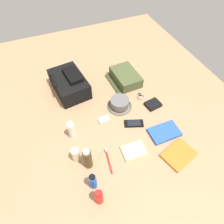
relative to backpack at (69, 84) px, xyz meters
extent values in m
cube|color=tan|center=(-0.37, -0.21, -0.08)|extent=(2.64, 2.02, 0.02)
cube|color=black|center=(0.00, 0.00, 0.00)|extent=(0.38, 0.27, 0.13)
cube|color=black|center=(0.00, -0.04, 0.08)|extent=(0.21, 0.13, 0.03)
cylinder|color=black|center=(0.00, 0.11, 0.07)|extent=(0.16, 0.02, 0.02)
cube|color=#47512D|center=(-0.07, -0.46, -0.03)|extent=(0.28, 0.20, 0.09)
cube|color=#394124|center=(-0.07, -0.36, -0.06)|extent=(0.26, 0.08, 0.01)
cylinder|color=#616161|center=(-0.31, -0.30, -0.03)|extent=(0.14, 0.14, 0.06)
torus|color=#616161|center=(-0.31, -0.30, -0.06)|extent=(0.19, 0.19, 0.01)
cylinder|color=red|center=(-0.90, 0.08, -0.01)|extent=(0.04, 0.04, 0.12)
cylinder|color=red|center=(-0.90, 0.08, 0.05)|extent=(0.03, 0.03, 0.01)
cylinder|color=blue|center=(-0.81, 0.08, -0.01)|extent=(0.04, 0.04, 0.12)
cylinder|color=black|center=(-0.81, 0.08, 0.06)|extent=(0.03, 0.03, 0.01)
cylinder|color=#473319|center=(-0.68, 0.07, 0.01)|extent=(0.05, 0.05, 0.16)
cylinder|color=silver|center=(-0.68, 0.07, 0.10)|extent=(0.04, 0.04, 0.01)
cylinder|color=beige|center=(-0.61, 0.12, -0.02)|extent=(0.05, 0.05, 0.11)
cylinder|color=silver|center=(-0.61, 0.12, 0.04)|extent=(0.04, 0.04, 0.01)
cylinder|color=white|center=(-0.44, 0.10, 0.00)|extent=(0.05, 0.05, 0.13)
cylinder|color=silver|center=(-0.44, 0.10, 0.07)|extent=(0.04, 0.04, 0.01)
cube|color=orange|center=(-0.83, -0.48, -0.06)|extent=(0.20, 0.23, 0.02)
cube|color=white|center=(-0.83, -0.48, -0.06)|extent=(0.19, 0.22, 0.01)
cube|color=blue|center=(-0.65, -0.48, -0.06)|extent=(0.13, 0.21, 0.02)
cube|color=white|center=(-0.65, -0.48, -0.06)|extent=(0.13, 0.20, 0.01)
cube|color=black|center=(-0.51, -0.33, -0.06)|extent=(0.10, 0.15, 0.01)
cube|color=black|center=(-0.51, -0.33, -0.06)|extent=(0.08, 0.10, 0.00)
cube|color=#B7B7BC|center=(-0.39, -0.14, -0.07)|extent=(0.06, 0.09, 0.01)
cylinder|color=silver|center=(-0.39, -0.16, -0.06)|extent=(0.03, 0.03, 0.00)
torus|color=#99999E|center=(-0.29, -0.50, -0.06)|extent=(0.06, 0.06, 0.01)
cylinder|color=black|center=(-0.27, -0.50, -0.06)|extent=(0.03, 0.03, 0.01)
cylinder|color=red|center=(-0.70, -0.06, -0.07)|extent=(0.17, 0.03, 0.01)
cube|color=white|center=(-0.63, -0.07, -0.05)|extent=(0.02, 0.01, 0.01)
cube|color=black|center=(-0.40, -0.54, -0.06)|extent=(0.11, 0.12, 0.02)
cube|color=beige|center=(-0.70, -0.23, -0.06)|extent=(0.12, 0.16, 0.02)
camera|label=1|loc=(-1.21, 0.13, 1.09)|focal=32.04mm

